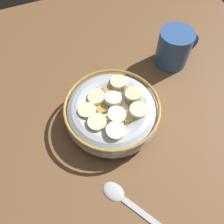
{
  "coord_description": "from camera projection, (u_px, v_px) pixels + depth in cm",
  "views": [
    {
      "loc": [
        -9.53,
        -22.7,
        42.87
      ],
      "look_at": [
        0.0,
        0.0,
        3.0
      ],
      "focal_mm": 37.52,
      "sensor_mm": 36.0,
      "label": 1
    }
  ],
  "objects": [
    {
      "name": "ground_plane",
      "position": [
        112.0,
        122.0,
        0.5
      ],
      "size": [
        94.47,
        94.47,
        2.0
      ],
      "primitive_type": "cube",
      "color": "brown"
    },
    {
      "name": "coffee_mug",
      "position": [
        174.0,
        48.0,
        0.55
      ],
      "size": [
        10.63,
        7.8,
        8.65
      ],
      "color": "#335999",
      "rests_on": "ground_plane"
    },
    {
      "name": "cereal_bowl",
      "position": [
        112.0,
        112.0,
        0.47
      ],
      "size": [
        19.03,
        19.03,
        6.18
      ],
      "color": "#B2BCC6",
      "rests_on": "ground_plane"
    },
    {
      "name": "spoon",
      "position": [
        126.0,
        201.0,
        0.41
      ],
      "size": [
        10.46,
        15.63,
        0.8
      ],
      "color": "#B7B7BC",
      "rests_on": "ground_plane"
    }
  ]
}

